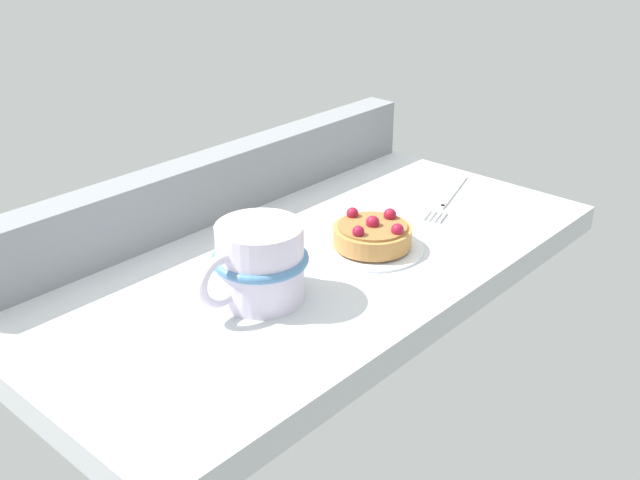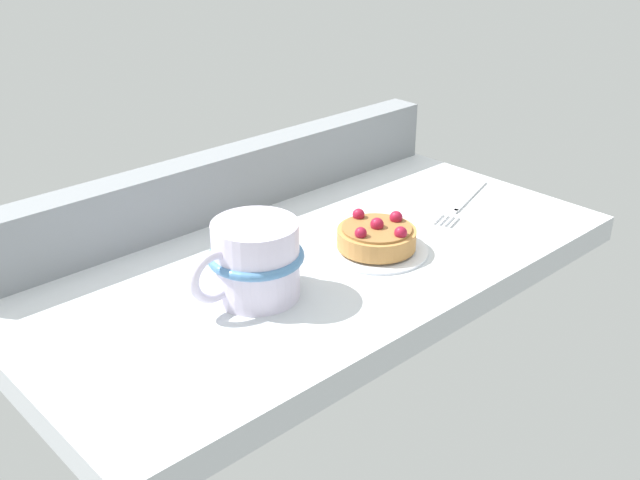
# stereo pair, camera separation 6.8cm
# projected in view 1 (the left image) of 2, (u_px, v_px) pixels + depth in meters

# --- Properties ---
(ground_plane) EXTENTS (0.74, 0.39, 0.03)m
(ground_plane) POSITION_uv_depth(u_px,v_px,m) (308.00, 266.00, 0.93)
(ground_plane) COLOR silver
(window_rail_back) EXTENTS (0.73, 0.05, 0.09)m
(window_rail_back) POSITION_uv_depth(u_px,v_px,m) (212.00, 186.00, 1.00)
(window_rail_back) COLOR gray
(window_rail_back) RESTS_ON ground_plane
(dessert_plate) EXTENTS (0.13, 0.13, 0.01)m
(dessert_plate) POSITION_uv_depth(u_px,v_px,m) (372.00, 247.00, 0.93)
(dessert_plate) COLOR silver
(dessert_plate) RESTS_ON ground_plane
(raspberry_tart) EXTENTS (0.10, 0.10, 0.04)m
(raspberry_tart) POSITION_uv_depth(u_px,v_px,m) (372.00, 234.00, 0.92)
(raspberry_tart) COLOR #B77F42
(raspberry_tart) RESTS_ON dessert_plate
(coffee_mug) EXTENTS (0.14, 0.10, 0.09)m
(coffee_mug) POSITION_uv_depth(u_px,v_px,m) (259.00, 263.00, 0.80)
(coffee_mug) COLOR silver
(coffee_mug) RESTS_ON ground_plane
(dessert_fork) EXTENTS (0.17, 0.07, 0.01)m
(dessert_fork) POSITION_uv_depth(u_px,v_px,m) (449.00, 197.00, 1.07)
(dessert_fork) COLOR silver
(dessert_fork) RESTS_ON ground_plane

